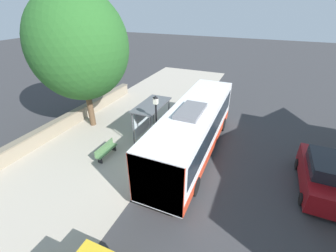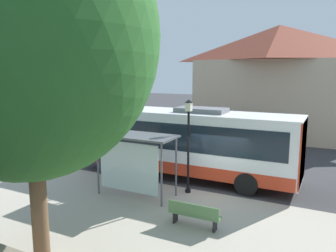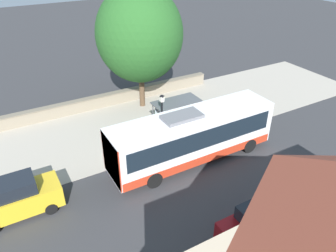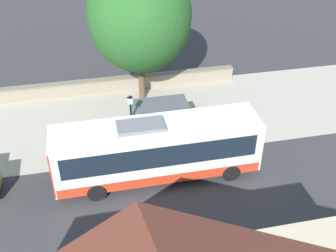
# 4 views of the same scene
# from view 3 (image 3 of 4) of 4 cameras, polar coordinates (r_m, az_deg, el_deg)

# --- Properties ---
(ground_plane) EXTENTS (120.00, 120.00, 0.00)m
(ground_plane) POSITION_cam_3_polar(r_m,az_deg,el_deg) (21.98, -2.87, -5.23)
(ground_plane) COLOR #353538
(ground_plane) RESTS_ON ground
(sidewalk_plaza) EXTENTS (9.00, 44.00, 0.02)m
(sidewalk_plaza) POSITION_cam_3_polar(r_m,az_deg,el_deg) (25.45, -7.50, -0.01)
(sidewalk_plaza) COLOR #ADA393
(sidewalk_plaza) RESTS_ON ground
(stone_wall) EXTENTS (0.60, 20.00, 1.05)m
(stone_wall) POSITION_cam_3_polar(r_m,az_deg,el_deg) (28.59, -10.76, 4.48)
(stone_wall) COLOR gray
(stone_wall) RESTS_ON ground
(bus) EXTENTS (2.70, 10.95, 3.53)m
(bus) POSITION_cam_3_polar(r_m,az_deg,el_deg) (20.70, 4.25, -1.67)
(bus) COLOR white
(bus) RESTS_ON ground
(bus_shelter) EXTENTS (1.59, 3.38, 2.64)m
(bus_shelter) POSITION_cam_3_polar(r_m,az_deg,el_deg) (23.45, 1.25, 3.46)
(bus_shelter) COLOR #515459
(bus_shelter) RESTS_ON ground
(pedestrian) EXTENTS (0.34, 0.24, 1.81)m
(pedestrian) POSITION_cam_3_polar(r_m,az_deg,el_deg) (24.33, 10.12, 1.11)
(pedestrian) COLOR #2D3347
(pedestrian) RESTS_ON ground
(bench) EXTENTS (0.40, 1.81, 0.88)m
(bench) POSITION_cam_3_polar(r_m,az_deg,el_deg) (24.17, -7.41, -0.49)
(bench) COLOR #4C7247
(bench) RESTS_ON ground
(street_lamp_near) EXTENTS (0.28, 0.28, 4.08)m
(street_lamp_near) POSITION_cam_3_polar(r_m,az_deg,el_deg) (21.45, -1.04, 1.51)
(street_lamp_near) COLOR black
(street_lamp_near) RESTS_ON ground
(shade_tree) EXTENTS (6.77, 6.77, 9.84)m
(shade_tree) POSITION_cam_3_polar(r_m,az_deg,el_deg) (26.23, -4.99, 15.56)
(shade_tree) COLOR brown
(shade_tree) RESTS_ON ground
(parked_car_behind_bus) EXTENTS (1.87, 4.33, 2.18)m
(parked_car_behind_bus) POSITION_cam_3_polar(r_m,az_deg,el_deg) (18.98, -24.83, -11.35)
(parked_car_behind_bus) COLOR gold
(parked_car_behind_bus) RESTS_ON ground
(parked_car_far_lane) EXTENTS (2.01, 4.57, 2.04)m
(parked_car_far_lane) POSITION_cam_3_polar(r_m,az_deg,el_deg) (16.80, 16.49, -15.98)
(parked_car_far_lane) COLOR maroon
(parked_car_far_lane) RESTS_ON ground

